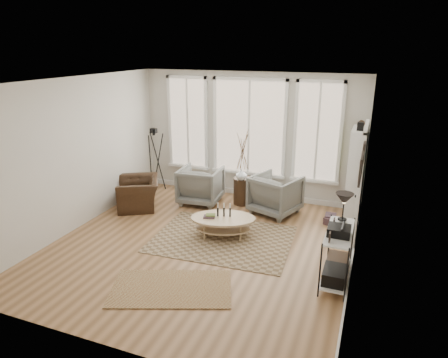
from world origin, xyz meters
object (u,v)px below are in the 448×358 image
at_px(coffee_table, 223,221).
at_px(armchair_right, 276,194).
at_px(accent_chair, 139,193).
at_px(bookcase, 356,175).
at_px(side_table, 243,169).
at_px(low_shelf, 338,250).
at_px(armchair_left, 201,185).

bearing_deg(coffee_table, armchair_right, 65.70).
xyz_separation_m(coffee_table, accent_chair, (-2.26, 0.67, 0.03)).
bearing_deg(bookcase, armchair_right, -169.06).
relative_size(bookcase, accent_chair, 2.04).
xyz_separation_m(armchair_right, side_table, (-0.83, 0.25, 0.40)).
bearing_deg(coffee_table, low_shelf, -19.71).
height_order(bookcase, side_table, bookcase).
distance_m(coffee_table, armchair_left, 1.79).
height_order(coffee_table, armchair_right, armchair_right).
xyz_separation_m(bookcase, accent_chair, (-4.48, -1.07, -0.63)).
bearing_deg(accent_chair, armchair_right, 74.36).
bearing_deg(low_shelf, side_table, 133.46).
bearing_deg(accent_chair, armchair_left, 92.00).
height_order(side_table, accent_chair, side_table).
xyz_separation_m(coffee_table, side_table, (-0.17, 1.69, 0.52)).
xyz_separation_m(side_table, accent_chair, (-2.09, -1.02, -0.50)).
xyz_separation_m(bookcase, coffee_table, (-2.22, -1.75, -0.66)).
bearing_deg(accent_chair, side_table, 85.51).
bearing_deg(bookcase, low_shelf, -91.28).
height_order(coffee_table, accent_chair, accent_chair).
height_order(low_shelf, side_table, side_table).
relative_size(low_shelf, accent_chair, 1.30).
distance_m(armchair_right, accent_chair, 3.02).
relative_size(coffee_table, accent_chair, 1.37).
distance_m(armchair_right, side_table, 0.95).
bearing_deg(low_shelf, armchair_left, 145.92).
bearing_deg(coffee_table, bookcase, 38.24).
distance_m(low_shelf, accent_chair, 4.66).
relative_size(side_table, accent_chair, 1.70).
xyz_separation_m(low_shelf, armchair_right, (-1.51, 2.22, -0.09)).
relative_size(coffee_table, armchair_right, 1.49).
distance_m(armchair_left, armchair_right, 1.74).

